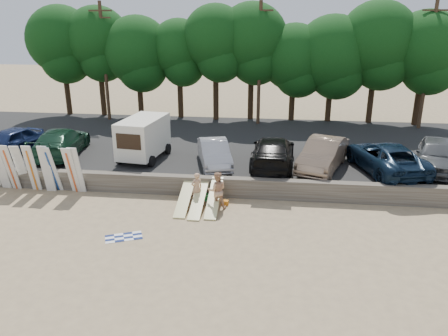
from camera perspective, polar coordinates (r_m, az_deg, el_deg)
The scene contains 29 objects.
ground at distance 19.65m, azimuth -3.73°, elevation -6.93°, with size 120.00×120.00×0.00m, color tan.
seawall at distance 22.15m, azimuth -2.35°, elevation -2.36°, with size 44.00×0.50×1.00m, color #6B6356.
parking_lot at distance 29.22m, azimuth -0.01°, elevation 2.78°, with size 44.00×14.50×0.70m, color #282828.
treeline at distance 34.91m, azimuth 2.59°, elevation 15.68°, with size 33.53×6.20×9.11m.
utility_poles at distance 33.48m, azimuth 4.66°, elevation 13.72°, with size 25.80×0.26×9.00m.
box_trailer at distance 25.72m, azimuth -10.49°, elevation 4.08°, with size 2.55×4.00×2.41m.
car_0 at distance 28.97m, azimuth -26.39°, elevation 2.98°, with size 1.93×4.80×1.64m, color #142047.
car_1 at distance 27.86m, azimuth -20.52°, elevation 3.21°, with size 2.31×5.67×1.65m, color #123322.
car_2 at distance 24.31m, azimuth -1.27°, elevation 1.95°, with size 1.51×4.34×1.43m, color #99999E.
car_3 at distance 24.38m, azimuth 6.42°, elevation 2.13°, with size 2.29×5.63×1.63m, color black.
car_4 at distance 24.35m, azimuth 12.81°, elevation 1.77°, with size 1.76×5.05×1.66m, color #866D55.
car_5 at distance 24.87m, azimuth 20.36°, elevation 1.32°, with size 2.66×5.77×1.60m, color #0D1D30.
car_6 at distance 26.24m, azimuth 25.99°, elevation 1.58°, with size 2.02×5.03×1.71m, color #4F5254.
surfboard_upright_1 at distance 25.36m, azimuth -27.18°, elevation 0.15°, with size 0.50×0.06×2.60m, color silver.
surfboard_upright_2 at distance 25.00m, azimuth -26.15°, elevation 0.05°, with size 0.50×0.06×2.60m, color silver.
surfboard_upright_3 at distance 24.97m, azimuth -25.03°, elevation 0.14°, with size 0.50×0.06×2.60m, color silver.
surfboard_upright_4 at distance 24.40m, azimuth -23.82°, elevation -0.04°, with size 0.50×0.06×2.60m, color silver.
surfboard_upright_5 at distance 23.95m, azimuth -22.16°, elevation -0.13°, with size 0.50×0.06×2.60m, color silver.
surfboard_upright_6 at distance 23.91m, azimuth -21.54°, elevation -0.15°, with size 0.50×0.06×2.60m, color silver.
surfboard_upright_7 at distance 23.35m, azimuth -19.31°, elevation -0.31°, with size 0.50×0.06×2.60m, color silver.
surfboard_upright_8 at distance 23.26m, azimuth -18.69°, elevation -0.29°, with size 0.50×0.06×2.60m, color silver.
surfboard_low_0 at distance 21.00m, azimuth -5.13°, elevation -3.83°, with size 0.56×3.00×0.07m, color #D9D088.
surfboard_low_1 at distance 20.75m, azimuth -3.34°, elevation -4.13°, with size 0.56×3.00×0.07m, color #D9D088.
surfboard_low_2 at distance 20.73m, azimuth -1.30°, elevation -3.87°, with size 0.56×3.00×0.07m, color #D9D088.
beachgoer_a at distance 21.16m, azimuth -3.58°, elevation -2.64°, with size 0.57×0.37×1.56m, color tan.
beachgoer_b at distance 20.50m, azimuth -0.92°, elevation -2.95°, with size 0.88×0.69×1.82m, color tan.
cooler at distance 21.66m, azimuth -1.97°, elevation -3.85°, with size 0.38×0.30×0.32m, color green.
gear_bag at distance 21.18m, azimuth 0.15°, elevation -4.54°, with size 0.30×0.25×0.22m, color orange.
beach_towel at distance 18.74m, azimuth -12.97°, elevation -8.79°, with size 1.50×1.50×0.00m, color white.
Camera 1 is at (3.37, -17.30, 8.70)m, focal length 35.00 mm.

